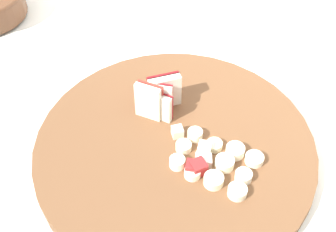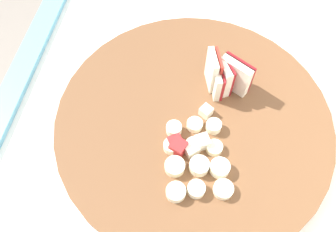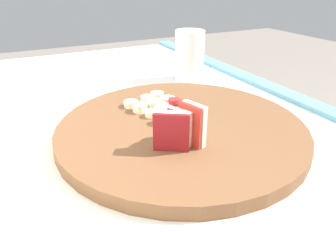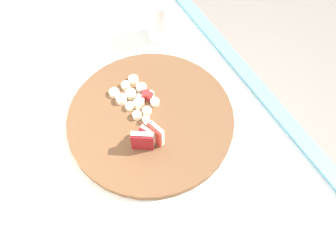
{
  "view_description": "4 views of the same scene",
  "coord_description": "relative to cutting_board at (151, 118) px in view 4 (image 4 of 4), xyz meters",
  "views": [
    {
      "loc": [
        0.29,
        -0.36,
        1.45
      ],
      "look_at": [
        -0.02,
        0.01,
        0.92
      ],
      "focal_mm": 50.67,
      "sensor_mm": 36.0,
      "label": 1
    },
    {
      "loc": [
        0.27,
        -0.01,
        1.35
      ],
      "look_at": [
        0.02,
        -0.05,
        0.92
      ],
      "focal_mm": 36.3,
      "sensor_mm": 36.0,
      "label": 2
    },
    {
      "loc": [
        -0.41,
        0.22,
        1.13
      ],
      "look_at": [
        0.01,
        0.01,
        0.92
      ],
      "focal_mm": 33.07,
      "sensor_mm": 36.0,
      "label": 3
    },
    {
      "loc": [
        -0.4,
        0.16,
        1.61
      ],
      "look_at": [
        -0.02,
        -0.05,
        0.91
      ],
      "focal_mm": 35.49,
      "sensor_mm": 36.0,
      "label": 4
    }
  ],
  "objects": [
    {
      "name": "ground",
      "position": [
        -0.01,
        0.02,
        -0.89
      ],
      "size": [
        10.0,
        10.0,
        0.0
      ],
      "primitive_type": "plane",
      "color": "gray"
    },
    {
      "name": "tile_backsplash",
      "position": [
        -0.01,
        0.38,
        -0.27
      ],
      "size": [
        2.4,
        0.04,
        1.23
      ],
      "primitive_type": "cube",
      "color": "silver",
      "rests_on": "ground"
    },
    {
      "name": "small_jar",
      "position": [
        0.26,
        -0.16,
        0.05
      ],
      "size": [
        0.07,
        0.07,
        0.13
      ],
      "primitive_type": "cylinder",
      "color": "white",
      "rests_on": "tiled_countertop"
    },
    {
      "name": "banana_slice_rows",
      "position": [
        0.07,
        0.01,
        0.02
      ],
      "size": [
        0.13,
        0.1,
        0.02
      ],
      "color": "white",
      "rests_on": "cutting_board"
    },
    {
      "name": "apple_wedge_fan",
      "position": [
        -0.07,
        0.04,
        0.04
      ],
      "size": [
        0.06,
        0.07,
        0.06
      ],
      "color": "#B22D23",
      "rests_on": "cutting_board"
    },
    {
      "name": "tiled_countertop",
      "position": [
        -0.01,
        0.02,
        -0.45
      ],
      "size": [
        1.41,
        0.68,
        0.89
      ],
      "color": "silver",
      "rests_on": "ground"
    },
    {
      "name": "cutting_board",
      "position": [
        0.0,
        0.0,
        0.0
      ],
      "size": [
        0.42,
        0.42,
        0.02
      ],
      "primitive_type": "cylinder",
      "color": "brown",
      "rests_on": "tiled_countertop"
    },
    {
      "name": "apple_dice_pile",
      "position": [
        0.04,
        -0.0,
        0.02
      ],
      "size": [
        0.09,
        0.07,
        0.02
      ],
      "color": "#A32323",
      "rests_on": "cutting_board"
    }
  ]
}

